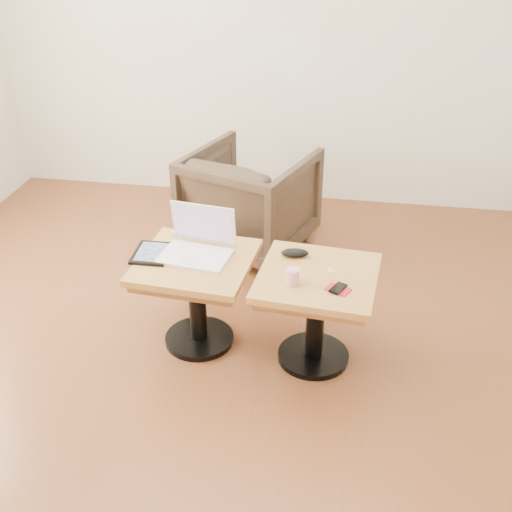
% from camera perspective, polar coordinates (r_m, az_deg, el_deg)
% --- Properties ---
extents(room_shell, '(4.52, 4.52, 2.71)m').
position_cam_1_polar(room_shell, '(2.86, -3.31, 11.34)').
color(room_shell, brown).
rests_on(room_shell, ground).
extents(side_table_left, '(0.65, 0.65, 0.54)m').
position_cam_1_polar(side_table_left, '(3.49, -5.33, -2.19)').
color(side_table_left, black).
rests_on(side_table_left, ground).
extents(side_table_right, '(0.65, 0.65, 0.54)m').
position_cam_1_polar(side_table_right, '(3.36, 5.41, -3.61)').
color(side_table_right, black).
rests_on(side_table_right, ground).
extents(laptop, '(0.40, 0.34, 0.26)m').
position_cam_1_polar(laptop, '(3.44, -5.20, 0.91)').
color(laptop, white).
rests_on(laptop, side_table_left).
extents(tablet, '(0.20, 0.25, 0.02)m').
position_cam_1_polar(tablet, '(3.49, -9.22, 0.25)').
color(tablet, black).
rests_on(tablet, side_table_left).
extents(charging_adapter, '(0.04, 0.04, 0.02)m').
position_cam_1_polar(charging_adapter, '(3.68, -7.10, 2.10)').
color(charging_adapter, white).
rests_on(charging_adapter, side_table_left).
extents(glasses_case, '(0.16, 0.08, 0.05)m').
position_cam_1_polar(glasses_case, '(3.42, 3.47, 0.28)').
color(glasses_case, black).
rests_on(glasses_case, side_table_right).
extents(striped_cup, '(0.07, 0.07, 0.08)m').
position_cam_1_polar(striped_cup, '(3.18, 3.31, -1.84)').
color(striped_cup, '#C44A60').
rests_on(striped_cup, side_table_right).
extents(earbuds_tangle, '(0.06, 0.05, 0.01)m').
position_cam_1_polar(earbuds_tangle, '(3.32, 6.90, -1.34)').
color(earbuds_tangle, white).
rests_on(earbuds_tangle, side_table_right).
extents(phone_on_sleeve, '(0.14, 0.12, 0.01)m').
position_cam_1_polar(phone_on_sleeve, '(3.18, 7.31, -2.91)').
color(phone_on_sleeve, maroon).
rests_on(phone_on_sleeve, side_table_right).
extents(armchair, '(0.99, 1.01, 0.72)m').
position_cam_1_polar(armchair, '(4.48, -0.56, 4.97)').
color(armchair, '#2D201B').
rests_on(armchair, ground).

